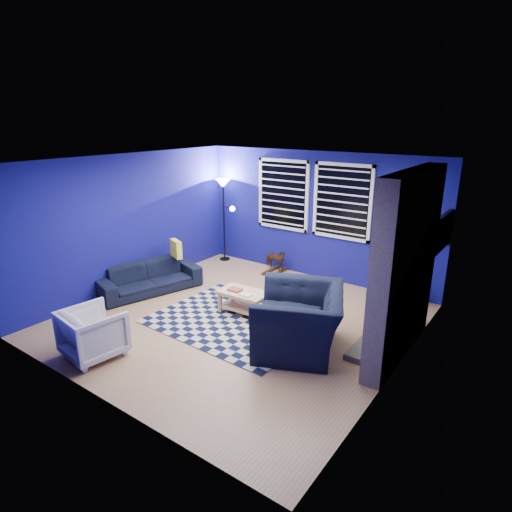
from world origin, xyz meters
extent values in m
plane|color=tan|center=(0.00, 0.00, 0.00)|extent=(5.00, 5.00, 0.00)
plane|color=white|center=(0.00, 0.00, 2.50)|extent=(5.00, 5.00, 0.00)
plane|color=navy|center=(0.00, 2.50, 1.25)|extent=(5.00, 0.00, 5.00)
plane|color=navy|center=(-2.50, 0.00, 1.25)|extent=(0.00, 5.00, 5.00)
plane|color=navy|center=(2.50, 0.00, 1.25)|extent=(0.00, 5.00, 5.00)
cube|color=gray|center=(2.37, 0.50, 1.25)|extent=(0.26, 2.00, 2.50)
cube|color=black|center=(2.23, 0.50, 0.35)|extent=(0.04, 0.70, 0.60)
cube|color=gray|center=(2.10, 0.50, 0.04)|extent=(0.50, 1.20, 0.08)
cube|color=black|center=(-0.75, 2.48, 1.60)|extent=(1.05, 0.02, 1.30)
cube|color=white|center=(-0.75, 2.47, 2.28)|extent=(1.17, 0.05, 0.06)
cube|color=white|center=(-0.75, 2.47, 0.92)|extent=(1.17, 0.05, 0.06)
cube|color=black|center=(0.55, 2.48, 1.60)|extent=(1.05, 0.02, 1.30)
cube|color=white|center=(0.55, 2.47, 2.28)|extent=(1.17, 0.05, 0.06)
cube|color=white|center=(0.55, 2.47, 0.92)|extent=(1.17, 0.05, 0.06)
cube|color=black|center=(2.45, 2.00, 1.40)|extent=(0.06, 1.00, 0.58)
cube|color=black|center=(2.42, 2.00, 1.40)|extent=(0.01, 0.92, 0.50)
cube|color=black|center=(-0.02, -0.04, 0.01)|extent=(2.56, 2.07, 0.02)
imported|color=black|center=(-2.09, -0.01, 0.27)|extent=(2.00, 1.24, 0.55)
imported|color=black|center=(1.20, -0.17, 0.43)|extent=(1.69, 1.61, 0.86)
imported|color=gray|center=(-0.94, -1.97, 0.34)|extent=(0.82, 0.84, 0.68)
imported|color=#452716|center=(-0.75, 2.20, 0.28)|extent=(0.25, 0.52, 0.43)
cube|color=tan|center=(-0.09, 0.25, 0.36)|extent=(0.84, 0.51, 0.05)
cube|color=tan|center=(-0.09, 0.25, 0.11)|extent=(0.76, 0.44, 0.03)
cube|color=#9A352C|center=(-0.23, 0.21, 0.41)|extent=(0.23, 0.17, 0.03)
cube|color=silver|center=(0.04, 0.15, 0.40)|extent=(0.19, 0.14, 0.03)
cube|color=tan|center=(-0.44, 0.07, 0.17)|extent=(0.06, 0.06, 0.33)
cube|color=tan|center=(0.25, 0.07, 0.17)|extent=(0.06, 0.06, 0.33)
cube|color=tan|center=(-0.44, 0.44, 0.17)|extent=(0.06, 0.06, 0.33)
cube|color=tan|center=(0.25, 0.44, 0.17)|extent=(0.06, 0.06, 0.33)
cube|color=tan|center=(1.80, 2.25, 0.22)|extent=(0.61, 0.49, 0.45)
cube|color=black|center=(1.80, 2.25, 0.22)|extent=(0.53, 0.44, 0.36)
cube|color=#6EE81B|center=(1.80, 2.25, 0.49)|extent=(0.40, 0.35, 0.09)
cylinder|color=black|center=(-2.15, 2.25, 0.01)|extent=(0.23, 0.23, 0.03)
cylinder|color=black|center=(-2.15, 2.25, 0.86)|extent=(0.03, 0.03, 1.70)
cone|color=white|center=(-2.15, 2.25, 1.74)|extent=(0.31, 0.31, 0.17)
sphere|color=white|center=(-1.86, 2.20, 1.22)|extent=(0.11, 0.11, 0.11)
cube|color=yellow|center=(-1.94, 0.57, 0.71)|extent=(0.37, 0.24, 0.34)
camera|label=1|loc=(3.83, -4.87, 3.10)|focal=30.00mm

